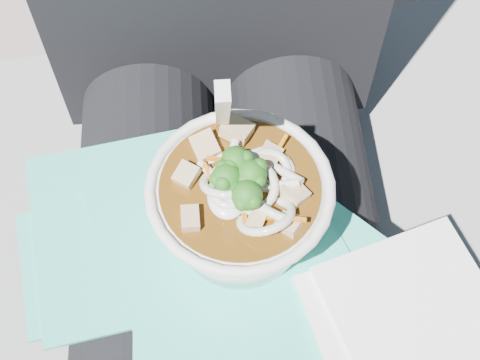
{
  "coord_description": "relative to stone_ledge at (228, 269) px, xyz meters",
  "views": [
    {
      "loc": [
        -0.01,
        -0.22,
        1.13
      ],
      "look_at": [
        0.01,
        0.03,
        0.7
      ],
      "focal_mm": 50.0,
      "sensor_mm": 36.0,
      "label": 1
    }
  ],
  "objects": [
    {
      "name": "udon_bowl",
      "position": [
        0.01,
        -0.12,
        0.43
      ],
      "size": [
        0.17,
        0.17,
        0.2
      ],
      "color": "white",
      "rests_on": "plastic_bag"
    },
    {
      "name": "stone_ledge",
      "position": [
        0.0,
        0.0,
        0.0
      ],
      "size": [
        1.05,
        0.61,
        0.45
      ],
      "primitive_type": "cube",
      "rotation": [
        0.0,
        0.0,
        0.12
      ],
      "color": "slate",
      "rests_on": "ground"
    },
    {
      "name": "lap",
      "position": [
        0.0,
        -0.15,
        0.3
      ],
      "size": [
        0.3,
        0.48,
        0.14
      ],
      "color": "black",
      "rests_on": "stone_ledge"
    },
    {
      "name": "person_body",
      "position": [
        0.0,
        -0.06,
        0.32
      ],
      "size": [
        0.34,
        0.94,
        1.0
      ],
      "color": "black",
      "rests_on": "ground"
    },
    {
      "name": "plastic_bag",
      "position": [
        -0.0,
        -0.16,
        0.38
      ],
      "size": [
        0.41,
        0.36,
        0.01
      ],
      "color": "#2FC5AA",
      "rests_on": "lap"
    },
    {
      "name": "napkins",
      "position": [
        0.14,
        -0.21,
        0.39
      ],
      "size": [
        0.18,
        0.18,
        0.01
      ],
      "color": "white",
      "rests_on": "plastic_bag"
    }
  ]
}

